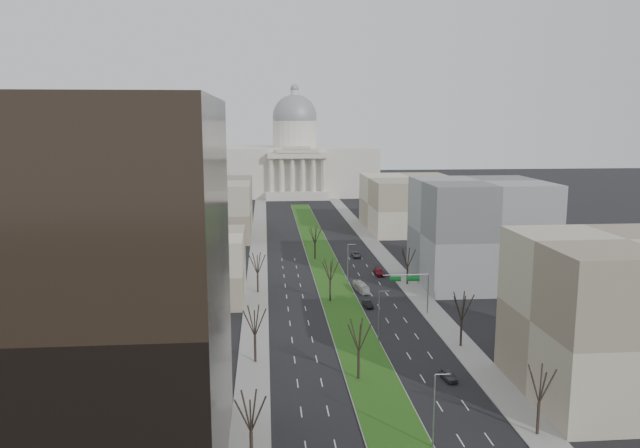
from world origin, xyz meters
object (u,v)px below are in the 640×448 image
car_red (379,272)px  box_van (361,287)px  car_black (368,304)px  car_grey_far (356,255)px  car_grey_near (448,375)px

car_red → box_van: (-6.69, -14.40, 0.25)m
car_black → car_grey_far: car_grey_far is taller
car_grey_near → box_van: (-5.50, 48.13, 0.34)m
car_grey_near → box_van: 48.44m
car_black → car_red: bearing=68.6°
car_red → car_grey_far: size_ratio=1.06×
car_black → car_red: size_ratio=0.76×
car_red → car_grey_far: bearing=95.8°
car_grey_far → car_black: bearing=-94.8°
car_grey_near → car_black: car_grey_near is taller
car_red → car_grey_far: (-2.64, 20.55, -0.07)m
car_grey_near → car_black: bearing=91.6°
car_grey_near → car_grey_far: (-1.44, 83.08, 0.02)m
car_grey_far → box_van: box_van is taller
car_grey_near → car_black: size_ratio=0.99×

